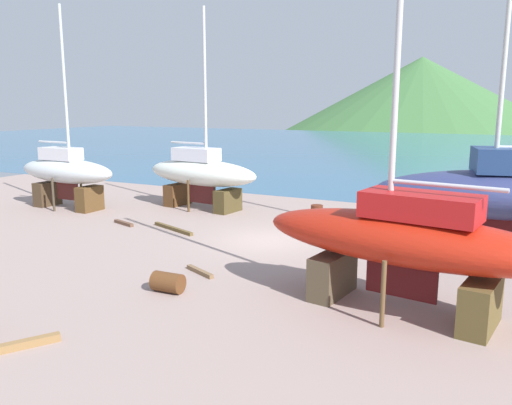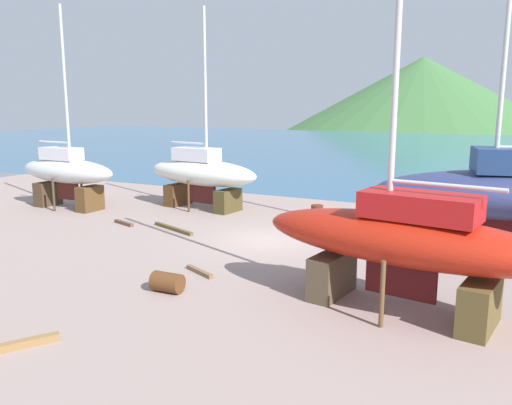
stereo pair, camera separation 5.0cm
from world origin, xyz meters
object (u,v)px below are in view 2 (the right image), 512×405
(sailboat_large_starboard, at_px, (508,194))
(sailboat_mid_port, at_px, (201,173))
(sailboat_small_center, at_px, (66,172))
(barrel_ochre, at_px, (167,282))
(barrel_rust_far, at_px, (317,213))
(sailboat_far_slipway, at_px, (404,240))

(sailboat_large_starboard, bearing_deg, sailboat_mid_port, -21.82)
(sailboat_mid_port, height_order, sailboat_small_center, sailboat_small_center)
(sailboat_large_starboard, relative_size, barrel_ochre, 16.66)
(sailboat_mid_port, height_order, barrel_rust_far, sailboat_mid_port)
(barrel_rust_far, bearing_deg, barrel_ochre, -93.28)
(sailboat_far_slipway, height_order, barrel_ochre, sailboat_far_slipway)
(barrel_rust_far, height_order, barrel_ochre, barrel_rust_far)
(sailboat_far_slipway, xyz_separation_m, sailboat_small_center, (-18.49, 6.03, -0.03))
(barrel_ochre, bearing_deg, sailboat_far_slipway, 14.65)
(barrel_rust_far, bearing_deg, sailboat_small_center, -166.75)
(sailboat_large_starboard, distance_m, barrel_ochre, 12.27)
(sailboat_large_starboard, xyz_separation_m, sailboat_far_slipway, (-2.22, -6.93, -0.31))
(sailboat_far_slipway, height_order, sailboat_small_center, sailboat_far_slipway)
(sailboat_small_center, bearing_deg, sailboat_large_starboard, 3.70)
(sailboat_large_starboard, bearing_deg, sailboat_small_center, -10.47)
(sailboat_mid_port, relative_size, barrel_rust_far, 13.12)
(sailboat_large_starboard, height_order, sailboat_mid_port, sailboat_large_starboard)
(sailboat_mid_port, distance_m, sailboat_far_slipway, 15.25)
(sailboat_large_starboard, height_order, barrel_ochre, sailboat_large_starboard)
(sailboat_large_starboard, height_order, sailboat_far_slipway, sailboat_large_starboard)
(barrel_ochre, bearing_deg, sailboat_small_center, 147.70)
(sailboat_small_center, height_order, barrel_rust_far, sailboat_small_center)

